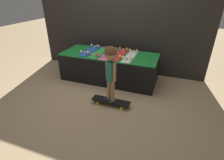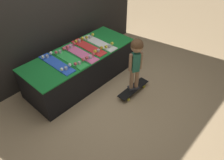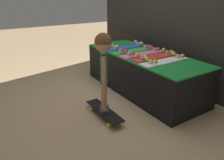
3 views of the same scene
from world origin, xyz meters
name	(u,v)px [view 1 (image 1 of 3)]	position (x,y,z in m)	size (l,w,h in m)	color
ground_plane	(101,89)	(0.00, 0.00, 0.00)	(16.00, 16.00, 0.00)	tan
back_wall	(119,17)	(0.00, 1.13, 1.28)	(4.10, 0.10, 2.56)	black
display_rack	(109,67)	(0.00, 0.50, 0.30)	(2.08, 0.83, 0.61)	black
skateboard_blue_on_rack	(90,50)	(-0.47, 0.52, 0.62)	(0.19, 0.77, 0.09)	blue
skateboard_green_on_rack	(99,52)	(-0.24, 0.47, 0.62)	(0.19, 0.77, 0.09)	green
skateboard_pink_on_rack	(109,54)	(0.00, 0.47, 0.62)	(0.19, 0.77, 0.09)	pink
skateboard_red_on_rack	(120,54)	(0.24, 0.51, 0.62)	(0.19, 0.77, 0.09)	red
skateboard_white_on_rack	(130,56)	(0.47, 0.47, 0.62)	(0.19, 0.77, 0.09)	white
skateboard_on_floor	(111,101)	(0.39, -0.45, 0.07)	(0.69, 0.18, 0.09)	black
child	(111,64)	(0.39, -0.45, 0.78)	(0.22, 0.20, 0.99)	#2D2D33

